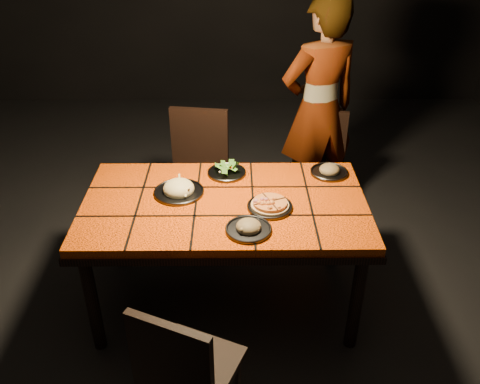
{
  "coord_description": "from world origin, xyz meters",
  "views": [
    {
      "loc": [
        0.07,
        -2.42,
        2.29
      ],
      "look_at": [
        0.09,
        -0.02,
        0.82
      ],
      "focal_mm": 38.0,
      "sensor_mm": 36.0,
      "label": 1
    }
  ],
  "objects_px": {
    "chair_far_left": "(198,165)",
    "chair_near": "(184,369)",
    "diner": "(319,110)",
    "plate_pizza": "(270,205)",
    "plate_pasta": "(179,190)",
    "chair_far_right": "(320,160)",
    "dining_table": "(225,212)"
  },
  "relations": [
    {
      "from": "chair_far_left",
      "to": "plate_pizza",
      "type": "xyz_separation_m",
      "value": [
        0.46,
        -0.9,
        0.24
      ]
    },
    {
      "from": "chair_near",
      "to": "chair_far_right",
      "type": "distance_m",
      "value": 2.13
    },
    {
      "from": "chair_far_left",
      "to": "plate_pasta",
      "type": "bearing_deg",
      "value": -85.55
    },
    {
      "from": "plate_pasta",
      "to": "chair_far_right",
      "type": "bearing_deg",
      "value": 43.52
    },
    {
      "from": "diner",
      "to": "plate_pizza",
      "type": "relative_size",
      "value": 6.18
    },
    {
      "from": "chair_far_left",
      "to": "plate_pizza",
      "type": "bearing_deg",
      "value": -54.29
    },
    {
      "from": "dining_table",
      "to": "plate_pasta",
      "type": "bearing_deg",
      "value": 162.25
    },
    {
      "from": "plate_pizza",
      "to": "plate_pasta",
      "type": "relative_size",
      "value": 0.95
    },
    {
      "from": "dining_table",
      "to": "diner",
      "type": "bearing_deg",
      "value": 58.14
    },
    {
      "from": "dining_table",
      "to": "plate_pizza",
      "type": "distance_m",
      "value": 0.28
    },
    {
      "from": "chair_near",
      "to": "chair_far_right",
      "type": "relative_size",
      "value": 1.0
    },
    {
      "from": "dining_table",
      "to": "plate_pasta",
      "type": "distance_m",
      "value": 0.3
    },
    {
      "from": "diner",
      "to": "plate_pizza",
      "type": "xyz_separation_m",
      "value": [
        -0.43,
        -1.17,
        -0.08
      ]
    },
    {
      "from": "dining_table",
      "to": "chair_near",
      "type": "relative_size",
      "value": 1.93
    },
    {
      "from": "diner",
      "to": "plate_pizza",
      "type": "bearing_deg",
      "value": 47.87
    },
    {
      "from": "chair_far_right",
      "to": "diner",
      "type": "distance_m",
      "value": 0.38
    },
    {
      "from": "dining_table",
      "to": "chair_far_left",
      "type": "xyz_separation_m",
      "value": [
        -0.21,
        0.82,
        -0.14
      ]
    },
    {
      "from": "diner",
      "to": "chair_far_right",
      "type": "bearing_deg",
      "value": 84.87
    },
    {
      "from": "plate_pizza",
      "to": "plate_pasta",
      "type": "distance_m",
      "value": 0.54
    },
    {
      "from": "chair_near",
      "to": "diner",
      "type": "bearing_deg",
      "value": -88.52
    },
    {
      "from": "chair_far_left",
      "to": "chair_far_right",
      "type": "distance_m",
      "value": 0.94
    },
    {
      "from": "dining_table",
      "to": "plate_pizza",
      "type": "xyz_separation_m",
      "value": [
        0.25,
        -0.08,
        0.1
      ]
    },
    {
      "from": "chair_near",
      "to": "plate_pasta",
      "type": "relative_size",
      "value": 2.9
    },
    {
      "from": "plate_pizza",
      "to": "plate_pasta",
      "type": "bearing_deg",
      "value": 162.62
    },
    {
      "from": "chair_near",
      "to": "diner",
      "type": "relative_size",
      "value": 0.5
    },
    {
      "from": "plate_pasta",
      "to": "diner",
      "type": "bearing_deg",
      "value": 46.85
    },
    {
      "from": "dining_table",
      "to": "plate_pasta",
      "type": "xyz_separation_m",
      "value": [
        -0.26,
        0.08,
        0.1
      ]
    },
    {
      "from": "diner",
      "to": "plate_pasta",
      "type": "distance_m",
      "value": 1.38
    },
    {
      "from": "chair_far_left",
      "to": "plate_pasta",
      "type": "relative_size",
      "value": 3.21
    },
    {
      "from": "dining_table",
      "to": "chair_far_right",
      "type": "bearing_deg",
      "value": 55.0
    },
    {
      "from": "chair_far_left",
      "to": "chair_near",
      "type": "bearing_deg",
      "value": -79.99
    },
    {
      "from": "plate_pasta",
      "to": "chair_near",
      "type": "bearing_deg",
      "value": -84.41
    }
  ]
}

